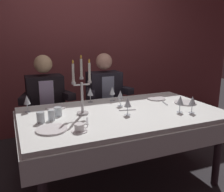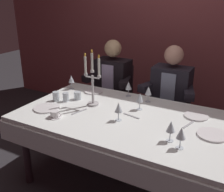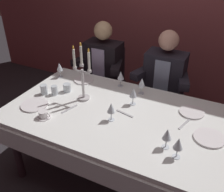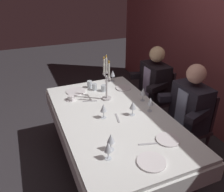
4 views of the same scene
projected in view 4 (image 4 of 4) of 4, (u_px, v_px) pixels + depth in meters
ground_plane at (113, 168)px, 2.78m from camera, size 12.00×12.00×0.00m
dining_table at (114, 125)px, 2.50m from camera, size 1.94×1.14×0.74m
candelabra at (107, 82)px, 2.68m from camera, size 0.19×0.11×0.55m
dinner_plate_0 at (168, 140)px, 2.07m from camera, size 0.21×0.21×0.01m
dinner_plate_1 at (76, 91)px, 2.95m from camera, size 0.24×0.24×0.01m
dinner_plate_2 at (123, 88)px, 3.04m from camera, size 0.20×0.20×0.01m
dinner_plate_3 at (152, 162)px, 1.82m from camera, size 0.23×0.23×0.01m
wine_glass_0 at (150, 102)px, 2.47m from camera, size 0.07×0.07×0.16m
wine_glass_1 at (108, 147)px, 1.81m from camera, size 0.07×0.07×0.16m
wine_glass_2 at (111, 139)px, 1.91m from camera, size 0.07×0.07×0.16m
wine_glass_3 at (133, 105)px, 2.40m from camera, size 0.07×0.07×0.16m
wine_glass_4 at (113, 74)px, 3.20m from camera, size 0.07×0.07×0.16m
wine_glass_5 at (143, 92)px, 2.69m from camera, size 0.07×0.07×0.16m
wine_glass_6 at (103, 108)px, 2.36m from camera, size 0.07×0.07×0.16m
water_tumbler_0 at (95, 87)px, 2.98m from camera, size 0.06×0.06×0.09m
water_tumbler_1 at (90, 84)px, 3.04m from camera, size 0.07×0.07×0.09m
water_tumbler_2 at (104, 88)px, 2.95m from camera, size 0.07×0.07×0.08m
coffee_cup_0 at (71, 98)px, 2.74m from camera, size 0.13×0.12×0.06m
spoon_0 at (117, 118)px, 2.40m from camera, size 0.17×0.05×0.01m
fork_1 at (148, 144)px, 2.02m from camera, size 0.06×0.17×0.01m
fork_2 at (90, 101)px, 2.72m from camera, size 0.07×0.17×0.01m
seated_diner_0 at (155, 82)px, 3.24m from camera, size 0.63×0.48×1.24m
seated_diner_1 at (191, 107)px, 2.62m from camera, size 0.63×0.48×1.24m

